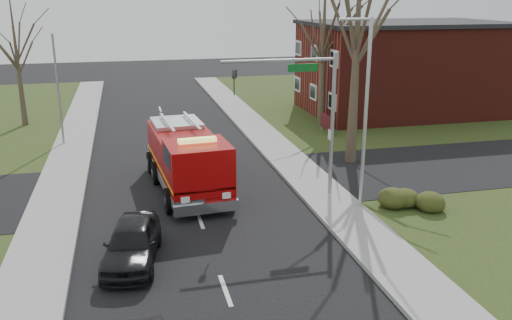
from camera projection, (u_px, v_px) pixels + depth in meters
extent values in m
plane|color=black|center=(200.00, 220.00, 23.25)|extent=(120.00, 120.00, 0.00)
cube|color=gray|center=(335.00, 205.00, 24.62)|extent=(2.40, 80.00, 0.15)
cube|color=gray|center=(47.00, 232.00, 21.83)|extent=(2.40, 80.00, 0.15)
cube|color=#5E1C16|center=(404.00, 70.00, 43.23)|extent=(15.00, 10.00, 7.00)
cube|color=black|center=(407.00, 23.00, 42.17)|extent=(15.40, 10.40, 0.30)
cube|color=silver|center=(313.00, 92.00, 41.97)|extent=(0.12, 1.40, 1.20)
cube|color=#4A1116|center=(327.00, 122.00, 36.96)|extent=(0.12, 2.00, 1.00)
cylinder|color=gray|center=(331.00, 131.00, 36.35)|extent=(0.08, 0.08, 0.90)
cylinder|color=gray|center=(322.00, 126.00, 37.84)|extent=(0.08, 0.08, 0.90)
ellipsoid|color=#2C3413|center=(403.00, 197.00, 24.18)|extent=(2.80, 2.00, 0.90)
cone|color=#372D21|center=(356.00, 57.00, 29.20)|extent=(0.64, 0.64, 12.00)
cone|color=#372D21|center=(323.00, 54.00, 38.12)|extent=(0.56, 0.56, 10.50)
cone|color=#372D21|center=(18.00, 65.00, 38.25)|extent=(0.44, 0.44, 9.00)
cylinder|color=gray|center=(332.00, 126.00, 25.11)|extent=(0.18, 0.18, 6.80)
cylinder|color=gray|center=(279.00, 60.00, 23.61)|extent=(5.20, 0.14, 0.14)
cube|color=#0C591E|center=(303.00, 68.00, 23.96)|extent=(1.40, 0.06, 0.35)
imported|color=black|center=(235.00, 70.00, 23.27)|extent=(0.22, 0.18, 1.10)
cylinder|color=#B7BABF|center=(366.00, 118.00, 23.18)|extent=(0.16, 0.16, 8.40)
cylinder|color=#B7BABF|center=(356.00, 19.00, 21.81)|extent=(1.40, 0.12, 0.12)
cylinder|color=gray|center=(58.00, 91.00, 33.69)|extent=(0.14, 0.14, 7.00)
cube|color=#9B0707|center=(182.00, 151.00, 27.60)|extent=(3.13, 5.64, 2.20)
cube|color=#9B0707|center=(198.00, 171.00, 23.94)|extent=(2.92, 2.92, 2.51)
cube|color=#B7BABF|center=(187.00, 175.00, 26.72)|extent=(3.36, 8.35, 0.47)
cube|color=#E5B20C|center=(187.00, 164.00, 26.55)|extent=(3.37, 8.36, 0.13)
cube|color=black|center=(204.00, 161.00, 22.66)|extent=(2.42, 0.29, 0.89)
cube|color=#E5D866|center=(197.00, 140.00, 23.52)|extent=(1.70, 0.49, 0.19)
cylinder|color=black|center=(169.00, 201.00, 23.79)|extent=(0.45, 1.18, 1.15)
cylinder|color=black|center=(229.00, 194.00, 24.60)|extent=(0.45, 1.18, 1.15)
cylinder|color=black|center=(151.00, 162.00, 29.22)|extent=(0.45, 1.18, 1.15)
cylinder|color=black|center=(201.00, 158.00, 30.02)|extent=(0.45, 1.18, 1.15)
imported|color=black|center=(132.00, 243.00, 19.34)|extent=(2.52, 4.71, 1.52)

